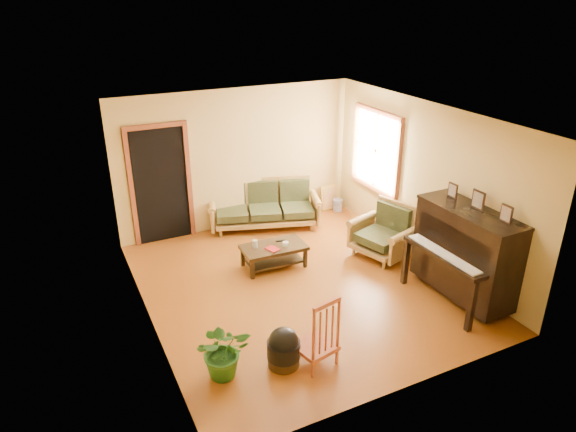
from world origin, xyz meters
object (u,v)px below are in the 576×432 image
coffee_table (274,256)px  piano (467,254)px  red_chair (315,329)px  potted_plant (224,350)px  footstool (284,352)px  sofa (264,205)px  ceramic_crock (338,205)px  armchair (382,232)px

coffee_table → piano: (2.11, -2.03, 0.51)m
coffee_table → red_chair: bearing=-103.0°
coffee_table → potted_plant: bearing=-127.3°
coffee_table → piano: piano is taller
coffee_table → footstool: footstool is taller
sofa → footstool: size_ratio=5.07×
sofa → piano: piano is taller
piano → red_chair: (-2.65, -0.33, -0.22)m
potted_plant → ceramic_crock: bearing=44.1°
footstool → potted_plant: bearing=168.0°
red_chair → armchair: bearing=26.8°
sofa → potted_plant: (-2.08, -3.57, -0.09)m
armchair → piano: bearing=-94.6°
red_chair → footstool: bearing=149.1°
sofa → footstool: 3.97m
piano → coffee_table: bearing=135.7°
piano → red_chair: size_ratio=1.65×
sofa → piano: bearing=-47.3°
armchair → footstool: armchair is taller
piano → red_chair: piano is taller
footstool → ceramic_crock: (3.03, 3.77, -0.07)m
armchair → potted_plant: armchair is taller
coffee_table → red_chair: red_chair is taller
coffee_table → armchair: 1.85m
footstool → ceramic_crock: 4.84m
red_chair → ceramic_crock: (2.68, 3.89, -0.36)m
coffee_table → footstool: size_ratio=2.56×
footstool → sofa: bearing=69.6°
potted_plant → footstool: bearing=-12.0°
coffee_table → red_chair: (-0.54, -2.36, 0.29)m
sofa → ceramic_crock: bearing=19.7°
piano → potted_plant: (-3.70, -0.07, -0.35)m
armchair → ceramic_crock: bearing=62.9°
armchair → ceramic_crock: armchair is taller
footstool → red_chair: 0.47m
sofa → armchair: armchair is taller
coffee_table → footstool: 2.41m
ceramic_crock → potted_plant: 5.20m
coffee_table → footstool: (-0.90, -2.24, 0.00)m
armchair → footstool: (-2.67, -1.77, -0.27)m
armchair → potted_plant: size_ratio=1.30×
coffee_table → armchair: (1.77, -0.47, 0.27)m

